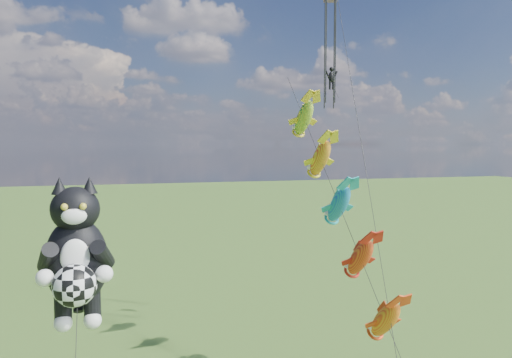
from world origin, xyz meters
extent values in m
ellipsoid|color=black|center=(-4.78, 2.46, 8.32)|extent=(2.66, 2.24, 3.66)
ellipsoid|color=black|center=(-4.78, 2.35, 10.49)|extent=(2.07, 1.90, 1.85)
cone|color=black|center=(-5.35, 2.35, 11.46)|extent=(0.69, 0.69, 0.69)
cone|color=black|center=(-4.21, 2.35, 11.46)|extent=(0.69, 0.69, 0.69)
ellipsoid|color=white|center=(-4.78, 1.61, 10.32)|extent=(0.99, 0.55, 0.66)
ellipsoid|color=white|center=(-4.78, 1.61, 8.66)|extent=(1.17, 0.52, 1.51)
sphere|color=gold|center=(-5.12, 1.53, 10.70)|extent=(0.27, 0.27, 0.27)
sphere|color=gold|center=(-4.44, 1.53, 10.70)|extent=(0.27, 0.27, 0.27)
sphere|color=white|center=(-5.87, 1.26, 8.03)|extent=(0.69, 0.69, 0.69)
sphere|color=white|center=(-3.70, 1.26, 8.03)|extent=(0.69, 0.69, 0.69)
sphere|color=white|center=(-5.35, 2.29, 5.86)|extent=(0.73, 0.73, 0.73)
sphere|color=white|center=(-4.21, 2.29, 5.86)|extent=(0.73, 0.73, 0.73)
sphere|color=white|center=(-4.78, 0.92, 7.75)|extent=(1.65, 1.65, 1.65)
cylinder|color=black|center=(8.49, 4.50, 8.83)|extent=(1.02, 15.80, 17.38)
ellipsoid|color=orange|center=(8.71, 1.03, 5.01)|extent=(1.04, 2.50, 2.57)
ellipsoid|color=orange|center=(8.57, 3.24, 7.44)|extent=(1.04, 2.50, 2.57)
ellipsoid|color=blue|center=(8.43, 5.45, 9.87)|extent=(1.04, 2.50, 2.57)
ellipsoid|color=red|center=(8.29, 7.65, 12.30)|extent=(1.04, 2.50, 2.57)
ellipsoid|color=green|center=(8.15, 9.86, 14.73)|extent=(1.04, 2.50, 2.57)
cylinder|color=black|center=(9.84, 5.61, 13.08)|extent=(3.87, 16.66, 25.87)
cylinder|color=black|center=(10.04, 11.10, 19.29)|extent=(0.08, 0.08, 8.13)
cylinder|color=black|center=(10.65, 11.10, 19.29)|extent=(0.08, 0.08, 8.13)
cylinder|color=black|center=(11.42, 13.93, 19.61)|extent=(0.08, 0.08, 7.52)
cylinder|color=black|center=(12.08, 13.93, 19.61)|extent=(0.08, 0.08, 7.52)
camera|label=1|loc=(-3.44, -18.91, 13.12)|focal=35.00mm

